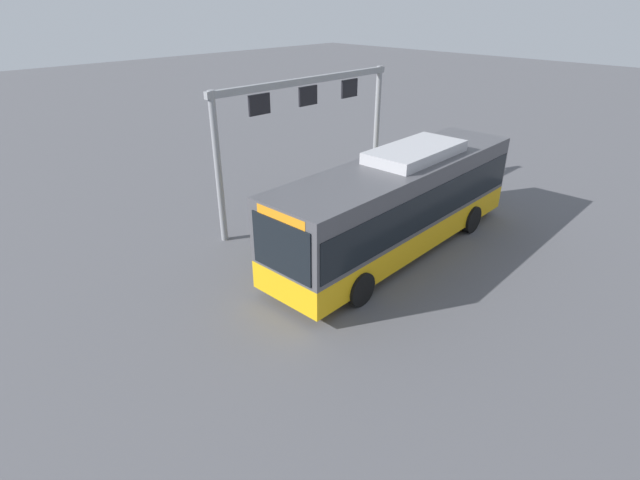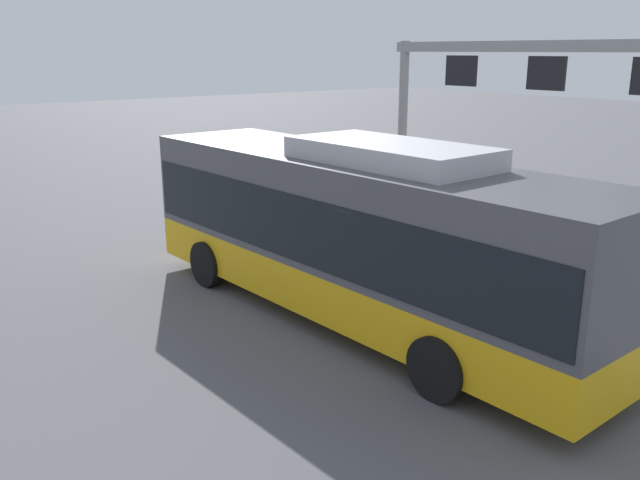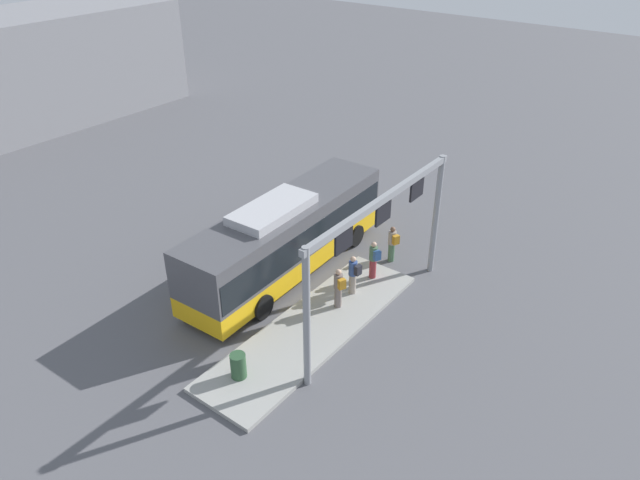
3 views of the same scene
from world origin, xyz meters
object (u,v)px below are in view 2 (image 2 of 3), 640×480
(person_waiting_mid, at_px, (464,236))
(person_waiting_far, at_px, (506,247))
(person_boarding, at_px, (419,224))
(person_waiting_near, at_px, (363,217))
(bus_main, at_px, (357,227))

(person_waiting_mid, relative_size, person_waiting_far, 1.00)
(person_boarding, distance_m, person_waiting_far, 2.47)
(person_waiting_far, bearing_deg, person_waiting_near, -63.00)
(person_waiting_mid, bearing_deg, person_waiting_near, -79.60)
(person_waiting_near, bearing_deg, person_boarding, 119.58)
(bus_main, bearing_deg, person_waiting_mid, -88.92)
(person_boarding, bearing_deg, person_waiting_far, 114.09)
(person_waiting_far, bearing_deg, bus_main, 8.87)
(bus_main, relative_size, person_waiting_mid, 6.36)
(person_waiting_far, bearing_deg, person_waiting_mid, -62.21)
(person_waiting_far, bearing_deg, person_boarding, -65.16)
(bus_main, distance_m, person_boarding, 3.71)
(person_boarding, bearing_deg, person_waiting_near, -60.75)
(person_boarding, distance_m, person_waiting_mid, 1.39)
(bus_main, height_order, person_waiting_near, bus_main)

